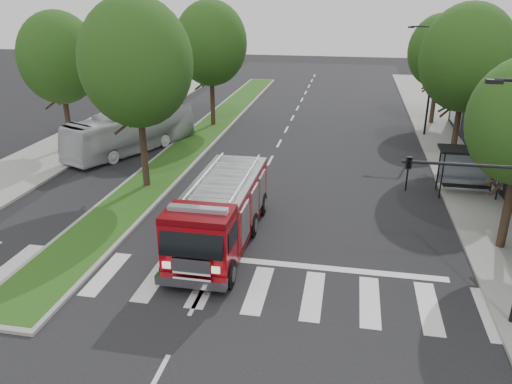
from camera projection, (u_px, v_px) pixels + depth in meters
ground at (225, 247)px, 21.35m from camera, size 140.00×140.00×0.00m
sidewalk_right at (482, 183)px, 28.27m from camera, size 5.00×80.00×0.15m
sidewalk_left at (49, 156)px, 32.95m from camera, size 5.00×80.00×0.15m
median at (207, 131)px, 38.77m from camera, size 3.00×50.00×0.15m
bus_shelter at (470, 159)px, 26.08m from camera, size 3.20×1.60×2.61m
tree_right_mid at (467, 58)px, 29.70m from camera, size 5.60×5.60×9.72m
tree_right_far at (440, 51)px, 39.06m from camera, size 5.00×5.00×8.73m
tree_median_near at (136, 63)px, 25.32m from camera, size 5.80×5.80×10.16m
tree_median_far at (211, 43)px, 38.21m from camera, size 5.60×5.60×9.72m
tree_left_mid at (59, 58)px, 32.43m from camera, size 5.20×5.20×9.16m
streetlight_right_near at (508, 191)px, 14.75m from camera, size 4.08×0.22×8.00m
streetlight_right_far at (429, 76)px, 36.12m from camera, size 2.11×0.20×8.00m
fire_engine at (221, 212)px, 21.17m from camera, size 2.70×8.68×3.00m
city_bus at (132, 131)px, 33.72m from camera, size 6.27×10.14×2.80m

